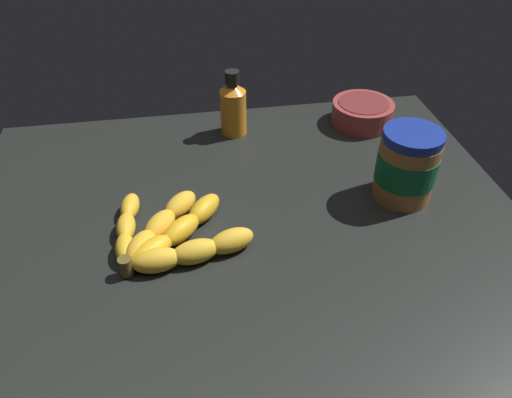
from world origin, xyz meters
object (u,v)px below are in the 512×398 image
(peanut_butter_jar, at_px, (407,166))
(small_bowl, at_px, (362,112))
(honey_bottle, at_px, (233,107))
(banana_bunch, at_px, (170,234))

(peanut_butter_jar, bearing_deg, small_bowl, 86.65)
(honey_bottle, xyz_separation_m, small_bowl, (0.28, -0.01, -0.03))
(banana_bunch, height_order, peanut_butter_jar, peanut_butter_jar)
(banana_bunch, bearing_deg, peanut_butter_jar, 7.64)
(honey_bottle, relative_size, small_bowl, 1.05)
(peanut_butter_jar, distance_m, honey_bottle, 0.37)
(small_bowl, bearing_deg, peanut_butter_jar, -93.35)
(peanut_butter_jar, bearing_deg, banana_bunch, -172.36)
(small_bowl, bearing_deg, banana_bunch, -143.66)
(banana_bunch, distance_m, peanut_butter_jar, 0.41)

